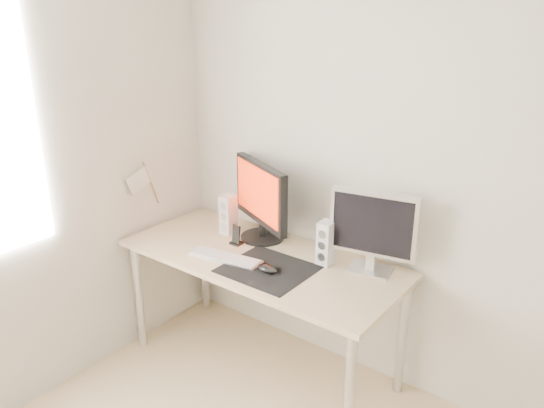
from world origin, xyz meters
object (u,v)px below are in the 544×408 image
Objects in this scene: keyboard at (225,257)px; phone_dock at (236,239)px; speaker_left at (228,215)px; second_monitor at (373,228)px; main_monitor at (261,198)px; speaker_right at (326,243)px; desk at (261,269)px; mouse at (267,268)px.

phone_dock reaches higher than keyboard.
second_monitor is at bearing 4.75° from speaker_left.
main_monitor is 2.15× the size of speaker_right.
speaker_left is 0.56× the size of keyboard.
speaker_right is (-0.23, -0.07, -0.12)m from second_monitor.
second_monitor is at bearing 26.76° from keyboard.
main_monitor reaches higher than speaker_left.
phone_dock is at bearing -169.34° from speaker_right.
second_monitor reaches higher than desk.
second_monitor reaches higher than keyboard.
speaker_left is at bearing -175.25° from second_monitor.
keyboard is 0.20m from phone_dock.
main_monitor is at bearing 66.88° from phone_dock.
desk is 3.56× the size of second_monitor.
phone_dock is (-0.21, 0.03, 0.11)m from desk.
second_monitor is 0.82m from phone_dock.
keyboard is at bearing -67.67° from phone_dock.
speaker_right is at bearing -5.77° from main_monitor.
speaker_left is at bearing 159.95° from desk.
main_monitor is at bearing 132.65° from mouse.
desk is 3.69× the size of keyboard.
main_monitor reaches higher than desk.
phone_dock is at bearing 154.80° from mouse.
speaker_right is (0.48, -0.05, -0.13)m from main_monitor.
second_monitor is at bearing 16.82° from speaker_right.
mouse is at bearing -42.64° from desk.
phone_dock is at bearing -167.47° from second_monitor.
speaker_right reaches higher than keyboard.
main_monitor is 2.15× the size of speaker_left.
main_monitor is at bearing 91.72° from keyboard.
mouse is at bearing -47.35° from main_monitor.
mouse is 0.28m from keyboard.
speaker_right is 2.07× the size of phone_dock.
phone_dock is at bearing -33.70° from speaker_left.
speaker_right reaches higher than mouse.
speaker_left is 1.00× the size of speaker_right.
mouse is 0.98× the size of phone_dock.
second_monitor is at bearing 12.53° from phone_dock.
keyboard is (-0.70, -0.35, -0.23)m from second_monitor.
second_monitor reaches higher than phone_dock.
main_monitor is at bearing -178.28° from second_monitor.
desk is at bearing -9.14° from phone_dock.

